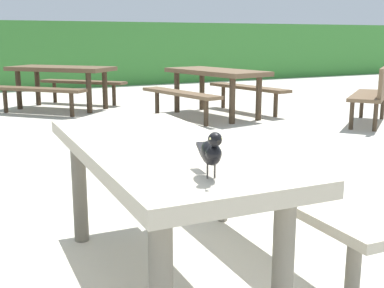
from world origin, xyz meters
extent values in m
plane|color=beige|center=(0.00, 0.00, 0.00)|extent=(60.00, 60.00, 0.00)
cube|color=#B2A893|center=(-0.13, -0.25, 0.70)|extent=(0.85, 1.84, 0.07)
cylinder|color=slate|center=(0.10, -0.97, 0.33)|extent=(0.09, 0.09, 0.67)
cylinder|color=slate|center=(-0.36, 0.46, 0.33)|extent=(0.09, 0.09, 0.67)
cylinder|color=slate|center=(0.17, 0.44, 0.33)|extent=(0.09, 0.09, 0.67)
cube|color=#B2A893|center=(-0.83, -0.21, 0.41)|extent=(0.37, 1.72, 0.05)
cylinder|color=slate|center=(-0.80, 0.43, 0.20)|extent=(0.07, 0.07, 0.39)
cube|color=#B2A893|center=(0.57, -0.29, 0.41)|extent=(0.37, 1.72, 0.05)
cylinder|color=slate|center=(0.53, -0.93, 0.20)|extent=(0.07, 0.07, 0.39)
cylinder|color=slate|center=(0.60, 0.35, 0.20)|extent=(0.07, 0.07, 0.39)
ellipsoid|color=black|center=(-0.21, -0.91, 0.84)|extent=(0.11, 0.16, 0.09)
ellipsoid|color=black|center=(-0.23, -0.95, 0.84)|extent=(0.08, 0.08, 0.06)
sphere|color=black|center=(-0.23, -0.97, 0.90)|extent=(0.05, 0.05, 0.05)
sphere|color=#EAE08C|center=(-0.21, -0.98, 0.90)|extent=(0.01, 0.01, 0.01)
sphere|color=#EAE08C|center=(-0.25, -0.97, 0.90)|extent=(0.01, 0.01, 0.01)
cone|color=black|center=(-0.24, -1.01, 0.90)|extent=(0.02, 0.03, 0.02)
cube|color=black|center=(-0.18, -0.79, 0.82)|extent=(0.06, 0.10, 0.04)
cylinder|color=#47423D|center=(-0.20, -0.92, 0.77)|extent=(0.01, 0.01, 0.05)
cylinder|color=#47423D|center=(-0.23, -0.91, 0.77)|extent=(0.01, 0.01, 0.05)
cube|color=brown|center=(2.89, 4.40, 0.70)|extent=(1.04, 1.90, 0.07)
cylinder|color=#423324|center=(2.74, 3.66, 0.33)|extent=(0.09, 0.09, 0.67)
cylinder|color=#423324|center=(3.27, 3.75, 0.33)|extent=(0.09, 0.09, 0.67)
cylinder|color=#423324|center=(2.52, 5.05, 0.33)|extent=(0.09, 0.09, 0.67)
cylinder|color=#423324|center=(3.04, 5.13, 0.33)|extent=(0.09, 0.09, 0.67)
cube|color=brown|center=(2.20, 4.29, 0.41)|extent=(0.55, 1.73, 0.05)
cylinder|color=#423324|center=(2.30, 3.65, 0.20)|extent=(0.07, 0.07, 0.39)
cylinder|color=#423324|center=(2.10, 4.92, 0.20)|extent=(0.07, 0.07, 0.39)
cube|color=brown|center=(3.58, 4.51, 0.41)|extent=(0.55, 1.73, 0.05)
cylinder|color=#423324|center=(3.69, 3.88, 0.20)|extent=(0.07, 0.07, 0.39)
cylinder|color=#423324|center=(3.48, 5.14, 0.20)|extent=(0.07, 0.07, 0.39)
cube|color=brown|center=(0.90, 6.32, 0.70)|extent=(1.78, 1.83, 0.07)
cylinder|color=#382B1D|center=(1.18, 5.63, 0.33)|extent=(0.09, 0.09, 0.67)
cylinder|color=#382B1D|center=(1.57, 5.99, 0.33)|extent=(0.09, 0.09, 0.67)
cylinder|color=#382B1D|center=(0.23, 6.65, 0.33)|extent=(0.09, 0.09, 0.67)
cylinder|color=#382B1D|center=(0.61, 7.02, 0.33)|extent=(0.09, 0.09, 0.67)
cube|color=brown|center=(0.39, 5.84, 0.41)|extent=(1.37, 1.44, 0.05)
cylinder|color=#382B1D|center=(0.82, 5.38, 0.20)|extent=(0.07, 0.07, 0.39)
cylinder|color=#382B1D|center=(-0.05, 6.31, 0.20)|extent=(0.07, 0.07, 0.39)
cube|color=brown|center=(1.41, 6.80, 0.41)|extent=(1.37, 1.44, 0.05)
cylinder|color=#382B1D|center=(1.85, 6.33, 0.20)|extent=(0.07, 0.07, 0.39)
cylinder|color=#382B1D|center=(0.97, 7.27, 0.20)|extent=(0.07, 0.07, 0.39)
cube|color=brown|center=(4.48, 2.73, 0.41)|extent=(1.38, 1.20, 0.05)
cube|color=brown|center=(4.60, 2.58, 0.64)|extent=(1.09, 0.85, 0.40)
cylinder|color=#3D2F21|center=(4.83, 3.19, 0.20)|extent=(0.06, 0.06, 0.39)
cylinder|color=#3D2F21|center=(5.02, 2.95, 0.20)|extent=(0.06, 0.06, 0.39)
cylinder|color=#3D2F21|center=(3.95, 2.51, 0.20)|extent=(0.06, 0.06, 0.39)
cylinder|color=#3D2F21|center=(4.13, 2.27, 0.20)|extent=(0.06, 0.06, 0.39)
camera|label=1|loc=(-1.10, -2.46, 1.26)|focal=46.67mm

